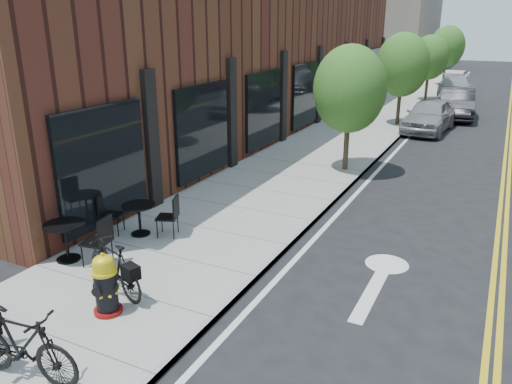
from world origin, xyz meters
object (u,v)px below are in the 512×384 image
Objects in this scene: bistro_set_b at (66,236)px; bicycle_left at (114,267)px; bistro_set_c at (139,215)px; parked_car_a at (429,115)px; parked_car_b at (457,103)px; parked_car_c at (454,88)px; fire_hydrant at (106,285)px; bicycle_right at (22,345)px.

bicycle_left is at bearing -27.44° from bistro_set_b.
bistro_set_c is 0.41× the size of parked_car_a.
parked_car_b reaches higher than bistro_set_c.
parked_car_a is (2.70, 16.57, 0.10)m from bicycle_left.
bistro_set_b is at bearing -110.66° from parked_car_b.
bistro_set_b is at bearing -89.83° from bicycle_left.
parked_car_b reaches higher than bistro_set_b.
bistro_set_c is (0.48, 1.61, -0.04)m from bistro_set_b.
bicycle_left is 0.39× the size of parked_car_a.
parked_car_b is at bearing 66.06° from bistro_set_b.
bistro_set_c is 0.39× the size of parked_car_b.
parked_car_a is 0.86× the size of parked_car_c.
bistro_set_b is at bearing -100.98° from parked_car_a.
bicycle_left is 0.94× the size of bistro_set_c.
fire_hydrant is 0.24× the size of parked_car_b.
parked_car_b reaches higher than fire_hydrant.
parked_car_b is (3.13, 21.06, 0.11)m from fire_hydrant.
bistro_set_c is (-1.22, 2.16, -0.03)m from bicycle_left.
parked_car_a is (2.26, 18.80, 0.06)m from bicycle_right.
bicycle_right is 4.69m from bistro_set_c.
fire_hydrant is at bearing -2.19° from bicycle_right.
bistro_set_c is 24.72m from parked_car_c.
parked_car_c reaches higher than bicycle_left.
parked_car_c is at bearing 94.37° from parked_car_a.
bicycle_right is 0.92× the size of bistro_set_b.
bistro_set_c is at bearing -105.98° from parked_car_c.
fire_hydrant is 0.65× the size of bicycle_left.
fire_hydrant is 2.27m from bistro_set_b.
bistro_set_b reaches higher than bicycle_left.
parked_car_b reaches higher than bicycle_left.
bicycle_right is at bearing -103.75° from parked_car_b.
bistro_set_b is 1.10× the size of bistro_set_c.
parked_car_a is 4.01m from parked_car_b.
bicycle_right is 28.88m from parked_car_c.
bicycle_right reaches higher than bistro_set_c.
parked_car_b is at bearing -90.05° from parked_car_c.
parked_car_c reaches higher than fire_hydrant.
parked_car_c is (2.40, 27.11, 0.08)m from fire_hydrant.
parked_car_b is at bearing -14.49° from bicycle_right.
bistro_set_c is at bearing 103.87° from fire_hydrant.
parked_car_b is at bearing 66.06° from fire_hydrant.
parked_car_a reaches higher than parked_car_c.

